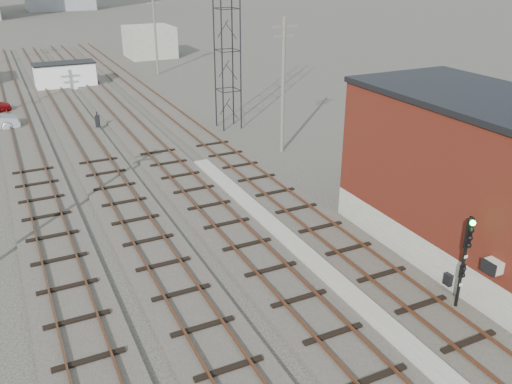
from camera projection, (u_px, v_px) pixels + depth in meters
ground at (98, 76)px, 61.54m from camera, size 320.00×320.00×0.00m
track_right at (177, 118)px, 45.17m from camera, size 3.20×90.00×0.39m
track_mid_right at (129, 124)px, 43.57m from camera, size 3.20×90.00×0.39m
track_mid_left at (78, 130)px, 41.97m from camera, size 3.20×90.00×0.39m
track_left at (23, 137)px, 40.37m from camera, size 3.20×90.00×0.39m
platform_curb at (313, 263)px, 23.75m from camera, size 0.90×28.00×0.26m
brick_building at (479, 178)px, 23.50m from camera, size 6.54×12.20×7.22m
lattice_tower at (227, 30)px, 40.12m from camera, size 1.60×1.60×15.00m
utility_pole_right_a at (283, 83)px, 35.83m from camera, size 1.80×0.24×9.00m
utility_pole_right_b at (155, 31)px, 60.57m from camera, size 1.80×0.24×9.00m
shed_right at (150, 42)px, 72.59m from camera, size 6.00×6.00×4.00m
signal_mast at (465, 257)px, 19.84m from camera, size 0.40×0.41×4.00m
switch_stand at (98, 122)px, 42.28m from camera, size 0.40×0.40×1.34m
site_trailer at (65, 75)px, 55.66m from camera, size 6.11×2.69×2.57m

